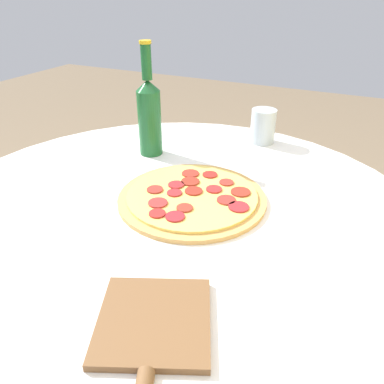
{
  "coord_description": "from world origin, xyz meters",
  "views": [
    {
      "loc": [
        0.59,
        0.34,
        1.14
      ],
      "look_at": [
        -0.05,
        0.03,
        0.74
      ],
      "focal_mm": 35.0,
      "sensor_mm": 36.0,
      "label": 1
    }
  ],
  "objects_px": {
    "pizza": "(192,197)",
    "beer_bottle": "(149,114)",
    "pizza_paddle": "(153,331)",
    "drinking_glass": "(263,126)"
  },
  "relations": [
    {
      "from": "pizza_paddle",
      "to": "beer_bottle",
      "type": "bearing_deg",
      "value": -172.74
    },
    {
      "from": "beer_bottle",
      "to": "pizza_paddle",
      "type": "height_order",
      "value": "beer_bottle"
    },
    {
      "from": "pizza_paddle",
      "to": "pizza",
      "type": "bearing_deg",
      "value": 173.1
    },
    {
      "from": "beer_bottle",
      "to": "pizza_paddle",
      "type": "distance_m",
      "value": 0.63
    },
    {
      "from": "beer_bottle",
      "to": "drinking_glass",
      "type": "bearing_deg",
      "value": 129.86
    },
    {
      "from": "drinking_glass",
      "to": "pizza_paddle",
      "type": "bearing_deg",
      "value": 5.08
    },
    {
      "from": "beer_bottle",
      "to": "drinking_glass",
      "type": "xyz_separation_m",
      "value": [
        -0.21,
        0.26,
        -0.06
      ]
    },
    {
      "from": "pizza_paddle",
      "to": "drinking_glass",
      "type": "bearing_deg",
      "value": 161.12
    },
    {
      "from": "pizza",
      "to": "beer_bottle",
      "type": "distance_m",
      "value": 0.3
    },
    {
      "from": "pizza",
      "to": "drinking_glass",
      "type": "relative_size",
      "value": 3.28
    }
  ]
}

